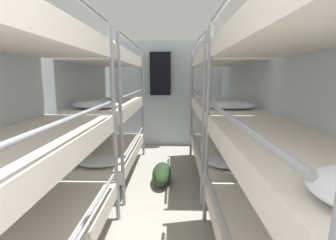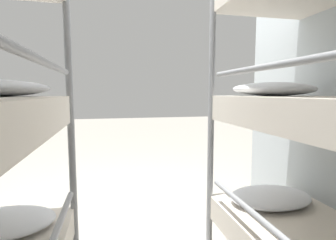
# 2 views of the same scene
# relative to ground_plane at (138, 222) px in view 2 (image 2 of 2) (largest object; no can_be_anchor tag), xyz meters

# --- Properties ---
(ground_plane) EXTENTS (20.00, 20.00, 0.00)m
(ground_plane) POSITION_rel_ground_plane_xyz_m (0.00, 0.00, 0.00)
(ground_plane) COLOR gray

